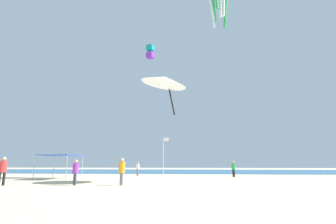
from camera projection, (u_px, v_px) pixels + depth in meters
ground at (141, 185)px, 17.62m from camera, size 110.00×110.00×0.10m
ocean_strip at (169, 171)px, 44.03m from camera, size 110.00×22.38×0.03m
canopy_tent at (60, 156)px, 23.73m from camera, size 3.04×3.38×2.21m
person_near_tent at (233, 168)px, 26.77m from camera, size 0.40×0.44×1.67m
person_leftmost at (75, 170)px, 17.11m from camera, size 0.41×0.41×1.71m
person_central at (122, 169)px, 17.14m from camera, size 0.43×0.44×1.81m
person_rightmost at (138, 168)px, 29.12m from camera, size 0.38×0.38×1.59m
person_far_shore at (3, 169)px, 16.73m from camera, size 0.45×0.50×1.90m
banner_flag at (164, 154)px, 25.54m from camera, size 0.61×0.06×4.04m
kite_delta_white at (164, 81)px, 21.81m from camera, size 4.99×4.95×3.52m
kite_box_teal at (150, 52)px, 49.34m from camera, size 1.68×1.73×2.78m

